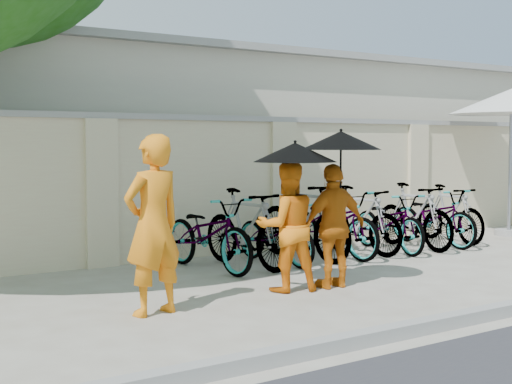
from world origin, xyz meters
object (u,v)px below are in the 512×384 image
monk_center (287,227)px  patio_umbrella (512,103)px  monk_left (153,225)px  monk_right (334,226)px

monk_center → patio_umbrella: bearing=-148.8°
monk_left → monk_center: 1.75m
patio_umbrella → monk_right: bearing=-162.0°
monk_left → patio_umbrella: patio_umbrella is taller
monk_right → patio_umbrella: bearing=-160.3°
monk_left → monk_center: size_ratio=1.20×
monk_center → monk_right: size_ratio=1.02×
monk_center → patio_umbrella: (6.21, 1.68, 1.65)m
monk_center → patio_umbrella: size_ratio=0.50×
monk_left → monk_center: (1.74, 0.17, -0.15)m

